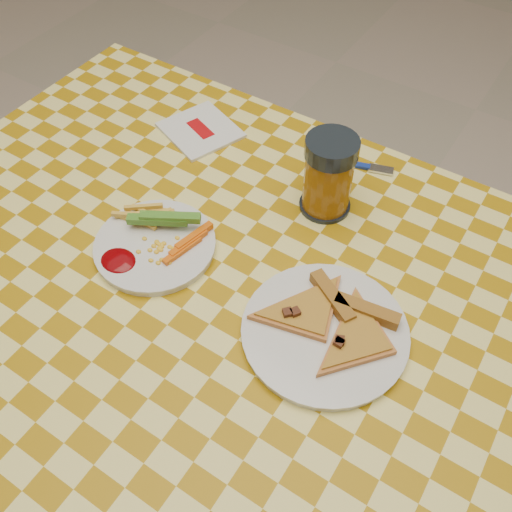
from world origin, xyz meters
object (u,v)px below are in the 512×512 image
at_px(plate_left, 155,246).
at_px(plate_right, 325,333).
at_px(table, 237,318).
at_px(drink_glass, 328,176).

height_order(plate_left, plate_right, same).
height_order(table, drink_glass, drink_glass).
bearing_deg(plate_left, table, 0.03).
relative_size(table, plate_right, 5.39).
bearing_deg(drink_glass, plate_left, -128.19).
bearing_deg(plate_right, drink_glass, 118.36).
bearing_deg(plate_left, plate_right, 0.89).
bearing_deg(plate_right, table, -178.20).
xyz_separation_m(plate_left, plate_right, (0.31, 0.00, 0.00)).
bearing_deg(drink_glass, table, -96.50).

